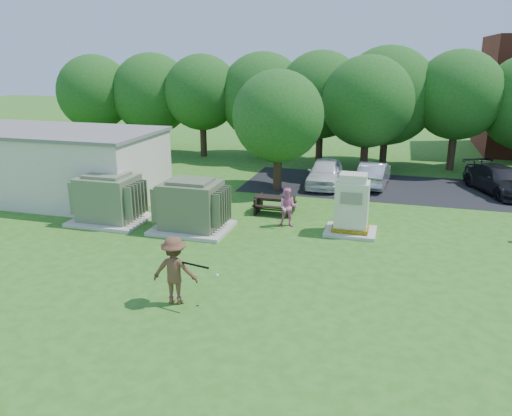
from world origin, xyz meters
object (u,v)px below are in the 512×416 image
(person_at_picnic, at_px, (288,207))
(car_white, at_px, (325,173))
(transformer_left, at_px, (109,199))
(picnic_table, at_px, (275,203))
(car_dark, at_px, (499,180))
(transformer_right, at_px, (192,207))
(batter, at_px, (175,270))
(generator_cabinet, at_px, (352,208))
(car_silver_a, at_px, (374,174))

(person_at_picnic, relative_size, car_white, 0.39)
(car_white, bearing_deg, person_at_picnic, -95.51)
(transformer_left, xyz_separation_m, picnic_table, (6.34, 3.06, -0.51))
(picnic_table, height_order, car_dark, car_dark)
(transformer_right, bearing_deg, car_dark, 36.62)
(person_at_picnic, distance_m, car_white, 7.03)
(batter, relative_size, car_dark, 0.42)
(batter, bearing_deg, transformer_left, -53.68)
(batter, relative_size, person_at_picnic, 1.22)
(person_at_picnic, bearing_deg, car_white, 79.47)
(batter, height_order, car_dark, batter)
(car_dark, bearing_deg, car_white, 164.32)
(car_dark, bearing_deg, batter, -147.21)
(transformer_left, relative_size, generator_cabinet, 1.25)
(transformer_left, bearing_deg, car_dark, 29.92)
(car_silver_a, bearing_deg, batter, 77.72)
(transformer_right, bearing_deg, car_silver_a, 54.42)
(transformer_left, relative_size, person_at_picnic, 1.85)
(car_white, bearing_deg, generator_cabinet, -75.45)
(transformer_right, relative_size, car_dark, 0.64)
(transformer_right, xyz_separation_m, picnic_table, (2.64, 3.06, -0.51))
(person_at_picnic, xyz_separation_m, car_silver_a, (2.95, 7.69, -0.16))
(car_white, bearing_deg, batter, -100.14)
(transformer_left, distance_m, transformer_right, 3.70)
(generator_cabinet, height_order, batter, generator_cabinet)
(picnic_table, relative_size, batter, 0.88)
(batter, height_order, person_at_picnic, batter)
(generator_cabinet, xyz_separation_m, picnic_table, (-3.49, 1.69, -0.58))
(generator_cabinet, distance_m, batter, 8.29)
(picnic_table, bearing_deg, transformer_left, -154.22)
(transformer_left, distance_m, picnic_table, 7.06)
(picnic_table, xyz_separation_m, car_dark, (10.06, 6.38, 0.21))
(person_at_picnic, distance_m, car_silver_a, 8.24)
(transformer_left, xyz_separation_m, car_silver_a, (10.25, 9.15, -0.32))
(car_silver_a, bearing_deg, person_at_picnic, 73.75)
(generator_cabinet, xyz_separation_m, batter, (-4.17, -7.17, -0.06))
(batter, height_order, car_silver_a, batter)
(transformer_right, distance_m, batter, 6.12)
(picnic_table, bearing_deg, generator_cabinet, -25.83)
(car_white, bearing_deg, car_silver_a, 13.22)
(car_white, relative_size, car_silver_a, 1.06)
(person_at_picnic, xyz_separation_m, car_white, (0.45, 7.02, -0.10))
(transformer_right, distance_m, car_silver_a, 11.25)
(transformer_right, bearing_deg, person_at_picnic, 22.06)
(generator_cabinet, relative_size, batter, 1.22)
(batter, distance_m, car_dark, 18.64)
(picnic_table, distance_m, batter, 8.90)
(picnic_table, height_order, person_at_picnic, person_at_picnic)
(transformer_right, xyz_separation_m, person_at_picnic, (3.59, 1.46, -0.16))
(car_white, bearing_deg, picnic_table, -106.37)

